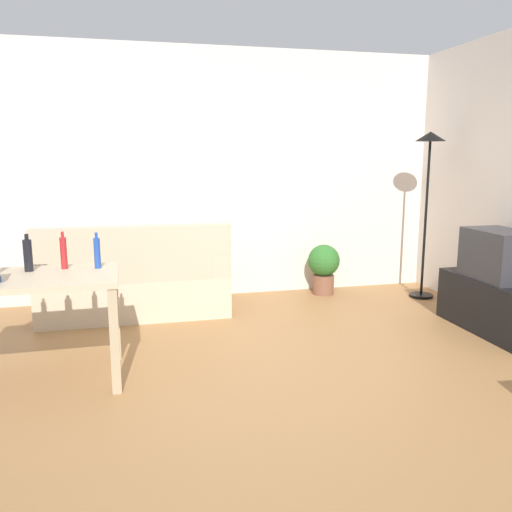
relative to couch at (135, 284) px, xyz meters
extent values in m
cube|color=#9E7042|center=(0.87, -1.59, -0.32)|extent=(5.20, 4.40, 0.02)
cube|color=silver|center=(0.87, 0.61, 1.04)|extent=(5.20, 0.10, 2.70)
cube|color=beige|center=(0.00, 0.06, -0.11)|extent=(1.81, 0.84, 0.40)
cube|color=#C0AD91|center=(0.00, -0.28, 0.35)|extent=(1.81, 0.16, 0.52)
cube|color=#C8B597|center=(0.83, 0.06, 0.20)|extent=(0.16, 0.84, 0.22)
cube|color=#C8B597|center=(-0.83, 0.06, 0.20)|extent=(0.16, 0.84, 0.22)
cube|color=black|center=(3.12, -1.27, -0.07)|extent=(0.44, 1.10, 0.48)
cube|color=#2D2D33|center=(3.12, -1.27, 0.39)|extent=(0.40, 0.60, 0.44)
cylinder|color=black|center=(3.12, -0.07, -0.29)|extent=(0.26, 0.26, 0.03)
cylinder|color=black|center=(3.12, -0.07, 0.56)|extent=(0.03, 0.03, 1.68)
cone|color=black|center=(3.12, -0.07, 1.45)|extent=(0.32, 0.32, 0.10)
cube|color=#C6B28E|center=(-0.71, -1.49, 0.43)|extent=(1.21, 0.72, 0.04)
cube|color=tan|center=(-0.15, -1.79, 0.05)|extent=(0.06, 0.06, 0.72)
cube|color=tan|center=(-0.16, -1.17, 0.05)|extent=(0.06, 0.06, 0.72)
cylinder|color=brown|center=(2.10, 0.31, -0.20)|extent=(0.24, 0.24, 0.22)
sphere|color=#2D6B28|center=(2.10, 0.31, 0.08)|extent=(0.36, 0.36, 0.36)
cylinder|color=black|center=(-0.72, -1.32, 0.57)|extent=(0.06, 0.06, 0.22)
cylinder|color=black|center=(-0.72, -1.32, 0.70)|extent=(0.03, 0.03, 0.04)
cylinder|color=#AD2323|center=(-0.49, -1.29, 0.57)|extent=(0.05, 0.05, 0.23)
cylinder|color=#AD2323|center=(-0.49, -1.29, 0.70)|extent=(0.02, 0.02, 0.04)
cylinder|color=#2347A3|center=(-0.26, -1.33, 0.56)|extent=(0.05, 0.05, 0.22)
cylinder|color=#2347A3|center=(-0.26, -1.33, 0.69)|extent=(0.02, 0.02, 0.04)
camera|label=1|loc=(-0.01, -5.20, 1.25)|focal=36.96mm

